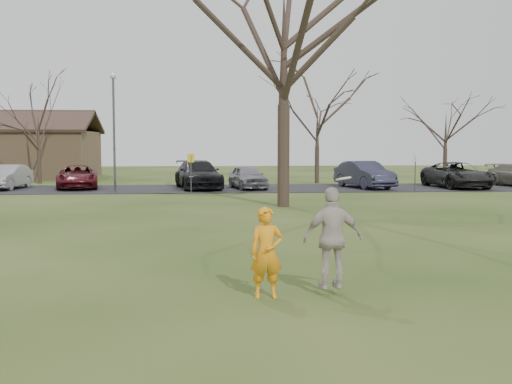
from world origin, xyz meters
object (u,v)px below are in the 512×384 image
(car_3, at_px, (198,175))
(big_tree, at_px, (284,35))
(car_6, at_px, (457,175))
(catching_play, at_px, (333,238))
(car_5, at_px, (364,175))
(player_defender, at_px, (267,253))
(car_4, at_px, (248,177))
(car_1, at_px, (8,177))
(lamp_post, at_px, (114,117))
(car_2, at_px, (78,177))

(car_3, height_order, big_tree, big_tree)
(car_6, distance_m, big_tree, 15.99)
(car_3, bearing_deg, catching_play, -93.54)
(car_3, height_order, car_6, car_3)
(car_3, distance_m, car_5, 9.58)
(player_defender, relative_size, car_5, 0.33)
(car_4, xyz_separation_m, big_tree, (0.87, -9.53, 6.29))
(player_defender, bearing_deg, catching_play, 0.73)
(car_6, bearing_deg, car_3, 173.57)
(car_1, distance_m, car_5, 20.31)
(car_5, distance_m, catching_play, 25.45)
(lamp_post, bearing_deg, big_tree, -43.15)
(car_2, bearing_deg, catching_play, -79.60)
(car_4, distance_m, catching_play, 24.42)
(car_2, distance_m, car_4, 9.73)
(car_1, bearing_deg, car_4, 1.52)
(lamp_post, bearing_deg, player_defender, -75.33)
(player_defender, distance_m, car_6, 27.82)
(catching_play, bearing_deg, car_5, 74.32)
(car_4, relative_size, car_5, 0.84)
(lamp_post, relative_size, big_tree, 0.45)
(player_defender, bearing_deg, car_4, 85.40)
(car_6, relative_size, catching_play, 2.72)
(player_defender, height_order, car_3, car_3)
(car_2, relative_size, car_4, 1.21)
(car_5, bearing_deg, big_tree, -136.76)
(car_2, xyz_separation_m, catching_play, (9.57, -25.39, 0.31))
(player_defender, relative_size, catching_play, 0.79)
(player_defender, xyz_separation_m, car_6, (13.45, 24.35, 0.00))
(car_2, distance_m, big_tree, 16.17)
(player_defender, distance_m, car_1, 28.13)
(player_defender, height_order, car_6, player_defender)
(car_1, height_order, car_4, car_1)
(big_tree, bearing_deg, car_1, 144.20)
(lamp_post, bearing_deg, car_5, 8.69)
(car_2, bearing_deg, player_defender, -81.94)
(car_2, bearing_deg, lamp_post, -60.00)
(lamp_post, bearing_deg, car_6, 5.69)
(car_1, relative_size, lamp_post, 0.66)
(car_4, bearing_deg, lamp_post, -175.57)
(player_defender, relative_size, car_6, 0.29)
(car_2, xyz_separation_m, car_5, (16.45, -0.89, 0.11))
(car_2, bearing_deg, car_4, -16.00)
(big_tree, bearing_deg, catching_play, -93.76)
(car_6, bearing_deg, car_1, 173.51)
(player_defender, bearing_deg, car_3, 91.90)
(player_defender, distance_m, car_2, 26.80)
(car_1, height_order, car_6, car_6)
(car_4, bearing_deg, player_defender, -104.44)
(car_3, distance_m, lamp_post, 5.89)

